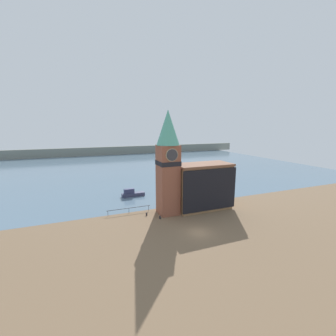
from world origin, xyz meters
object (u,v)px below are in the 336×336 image
(clock_tower, at_px, (168,160))
(mooring_bollard_far, at_px, (147,214))
(pier_building, at_px, (203,186))
(boat_near, at_px, (132,194))
(mooring_bollard_near, at_px, (160,217))

(clock_tower, height_order, mooring_bollard_far, clock_tower)
(pier_building, xyz_separation_m, boat_near, (-12.53, 14.06, -4.23))
(clock_tower, distance_m, mooring_bollard_near, 11.28)
(pier_building, relative_size, boat_near, 2.10)
(pier_building, xyz_separation_m, mooring_bollard_near, (-10.63, -1.95, -4.66))
(mooring_bollard_near, bearing_deg, pier_building, 10.40)
(mooring_bollard_far, bearing_deg, boat_near, 89.77)
(boat_near, bearing_deg, mooring_bollard_far, -91.70)
(boat_near, height_order, mooring_bollard_far, boat_near)
(clock_tower, relative_size, boat_near, 3.58)
(pier_building, bearing_deg, clock_tower, 178.65)
(mooring_bollard_far, bearing_deg, pier_building, -2.95)
(clock_tower, height_order, pier_building, clock_tower)
(pier_building, relative_size, mooring_bollard_near, 19.71)
(boat_near, xyz_separation_m, mooring_bollard_near, (1.90, -16.01, -0.43))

